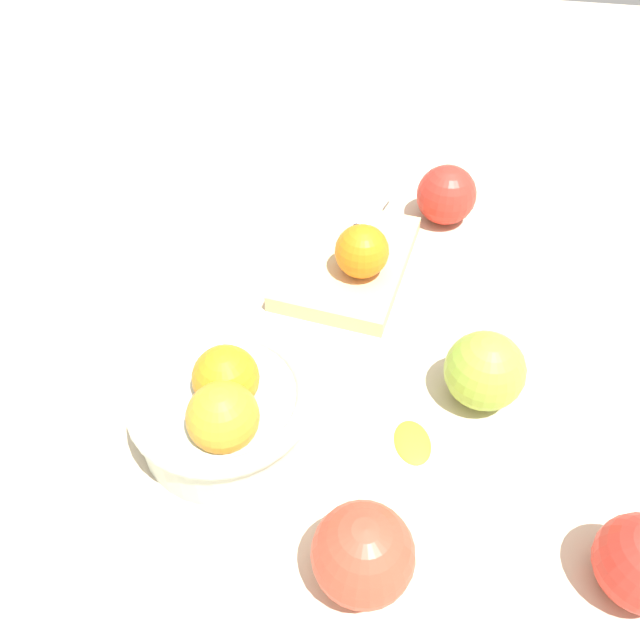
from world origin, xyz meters
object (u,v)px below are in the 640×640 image
bowl (224,407)px  knife (361,225)px  apple_front_left (485,371)px  cutting_board (348,262)px  apple_mid_left (361,554)px  orange_on_board (362,251)px  apple_front_right (446,195)px

bowl → knife: size_ratio=1.14×
knife → apple_front_left: bearing=-145.6°
cutting_board → knife: bearing=-6.5°
bowl → apple_mid_left: 0.19m
cutting_board → orange_on_board: bearing=-145.8°
orange_on_board → apple_mid_left: orange_on_board is taller
orange_on_board → knife: 0.09m
cutting_board → apple_front_left: (-0.18, -0.17, 0.03)m
apple_front_right → apple_mid_left: bearing=175.9°
bowl → apple_mid_left: (-0.11, -0.15, -0.00)m
apple_front_left → apple_mid_left: 0.23m
cutting_board → apple_front_left: 0.24m
cutting_board → apple_mid_left: size_ratio=2.56×
cutting_board → apple_front_left: apple_front_left is taller
knife → apple_mid_left: (-0.44, -0.07, 0.01)m
apple_mid_left → apple_front_right: (0.52, -0.04, -0.00)m
orange_on_board → apple_front_right: orange_on_board is taller
bowl → cutting_board: bearing=-15.2°
knife → cutting_board: bearing=173.5°
apple_front_left → apple_mid_left: size_ratio=0.98×
apple_front_right → apple_front_left: bearing=-169.8°
apple_front_right → cutting_board: bearing=139.1°
cutting_board → apple_front_right: (0.13, -0.11, 0.03)m
apple_mid_left → apple_front_right: 0.52m
bowl → cutting_board: size_ratio=0.83×
bowl → knife: 0.34m
orange_on_board → apple_front_right: bearing=-30.0°
bowl → apple_mid_left: bearing=-127.7°
bowl → apple_front_right: bearing=-24.8°
apple_front_left → apple_front_right: bearing=10.2°
cutting_board → orange_on_board: (-0.03, -0.02, 0.04)m
knife → apple_front_left: size_ratio=1.91×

